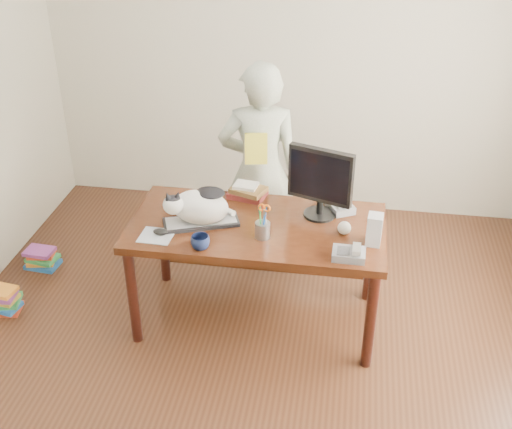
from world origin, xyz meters
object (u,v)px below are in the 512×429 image
(keyboard, at_px, (201,222))
(desk, at_px, (259,237))
(phone, at_px, (350,254))
(book_stack, at_px, (248,191))
(calculator, at_px, (340,207))
(speaker, at_px, (374,230))
(person, at_px, (260,171))
(coffee_mug, at_px, (200,242))
(mouse, at_px, (160,232))
(baseball, at_px, (344,228))
(monitor, at_px, (320,180))
(book_pile_a, at_px, (2,300))
(pen_cup, at_px, (263,228))
(cat, at_px, (198,206))
(book_pile_b, at_px, (42,258))

(keyboard, bearing_deg, desk, -0.81)
(phone, bearing_deg, keyboard, 166.70)
(book_stack, bearing_deg, calculator, 7.34)
(keyboard, bearing_deg, speaker, -24.17)
(speaker, distance_m, calculator, 0.43)
(person, bearing_deg, phone, 115.76)
(coffee_mug, bearing_deg, desk, 54.56)
(mouse, height_order, speaker, speaker)
(baseball, bearing_deg, calculator, 97.22)
(monitor, relative_size, book_pile_a, 1.75)
(speaker, relative_size, person, 0.12)
(pen_cup, height_order, phone, pen_cup)
(person, bearing_deg, cat, 58.22)
(coffee_mug, height_order, person, person)
(keyboard, height_order, cat, cat)
(book_pile_a, bearing_deg, phone, -2.07)
(person, bearing_deg, pen_cup, 90.02)
(pen_cup, bearing_deg, book_pile_b, 164.45)
(baseball, distance_m, book_stack, 0.76)
(person, bearing_deg, mouse, 50.64)
(keyboard, relative_size, phone, 2.61)
(desk, xyz_separation_m, phone, (0.58, -0.36, 0.18))
(book_stack, xyz_separation_m, book_pile_a, (-1.63, -0.54, -0.70))
(mouse, height_order, book_pile_a, mouse)
(keyboard, height_order, book_stack, book_stack)
(desk, bearing_deg, calculator, 19.68)
(book_stack, height_order, person, person)
(baseball, distance_m, book_pile_b, 2.40)
(pen_cup, distance_m, phone, 0.55)
(keyboard, xyz_separation_m, phone, (0.93, -0.24, 0.02))
(book_stack, bearing_deg, desk, -50.75)
(baseball, height_order, book_stack, book_stack)
(monitor, bearing_deg, pen_cup, -118.06)
(pen_cup, distance_m, coffee_mug, 0.39)
(mouse, bearing_deg, book_pile_b, 156.72)
(monitor, distance_m, speaker, 0.47)
(mouse, xyz_separation_m, book_pile_a, (-1.19, 0.01, -0.68))
(monitor, xyz_separation_m, coffee_mug, (-0.66, -0.48, -0.22))
(phone, bearing_deg, book_pile_b, 165.48)
(monitor, relative_size, phone, 2.47)
(desk, relative_size, pen_cup, 6.84)
(baseball, relative_size, book_pile_b, 0.32)
(book_stack, relative_size, calculator, 1.22)
(coffee_mug, xyz_separation_m, book_pile_a, (-1.46, 0.13, -0.71))
(monitor, height_order, coffee_mug, monitor)
(coffee_mug, bearing_deg, pen_cup, 27.89)
(phone, height_order, speaker, speaker)
(speaker, bearing_deg, pen_cup, -171.53)
(cat, distance_m, person, 0.76)
(keyboard, distance_m, monitor, 0.79)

